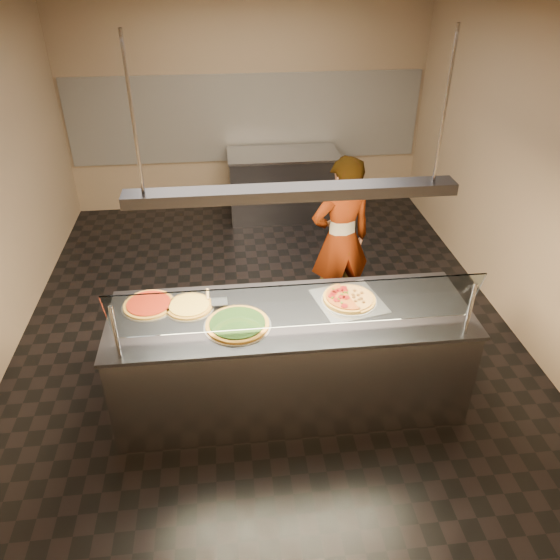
{
  "coord_description": "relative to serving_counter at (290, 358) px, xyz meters",
  "views": [
    {
      "loc": [
        -0.38,
        -4.67,
        3.43
      ],
      "look_at": [
        0.05,
        -0.85,
        1.02
      ],
      "focal_mm": 35.0,
      "sensor_mm": 36.0,
      "label": 1
    }
  ],
  "objects": [
    {
      "name": "pizza_spatula",
      "position": [
        -0.61,
        0.25,
        0.49
      ],
      "size": [
        0.17,
        0.23,
        0.02
      ],
      "color": "#B7B7BC",
      "rests_on": "pizza_spinach"
    },
    {
      "name": "ceiling",
      "position": [
        -0.09,
        1.21,
        2.54
      ],
      "size": [
        5.0,
        6.0,
        0.02
      ],
      "primitive_type": "cube",
      "color": "silver",
      "rests_on": "wall_back"
    },
    {
      "name": "sneeze_guard",
      "position": [
        0.0,
        -0.34,
        0.76
      ],
      "size": [
        2.62,
        0.18,
        0.54
      ],
      "color": "#B7B7BC",
      "rests_on": "serving_counter"
    },
    {
      "name": "ground",
      "position": [
        -0.09,
        1.21,
        -0.48
      ],
      "size": [
        5.0,
        6.0,
        0.02
      ],
      "primitive_type": "cube",
      "color": "black",
      "rests_on": "ground"
    },
    {
      "name": "tile_band",
      "position": [
        -0.09,
        4.19,
        0.83
      ],
      "size": [
        4.9,
        0.02,
        1.2
      ],
      "primitive_type": "cube",
      "color": "silver",
      "rests_on": "wall_back"
    },
    {
      "name": "pizza_spinach",
      "position": [
        -0.42,
        -0.12,
        0.48
      ],
      "size": [
        0.52,
        0.52,
        0.03
      ],
      "color": "silver",
      "rests_on": "serving_counter"
    },
    {
      "name": "wall_right",
      "position": [
        2.42,
        1.21,
        1.03
      ],
      "size": [
        0.02,
        6.0,
        3.0
      ],
      "primitive_type": "cube",
      "color": "#957F60",
      "rests_on": "ground"
    },
    {
      "name": "half_pizza_sausage",
      "position": [
        0.59,
        0.12,
        0.49
      ],
      "size": [
        0.3,
        0.46,
        0.04
      ],
      "color": "#A06C24",
      "rests_on": "perforated_tray"
    },
    {
      "name": "perforated_tray",
      "position": [
        0.49,
        0.12,
        0.47
      ],
      "size": [
        0.61,
        0.61,
        0.01
      ],
      "color": "silver",
      "rests_on": "serving_counter"
    },
    {
      "name": "pizza_cheese",
      "position": [
        -0.79,
        0.17,
        0.48
      ],
      "size": [
        0.4,
        0.4,
        0.03
      ],
      "color": "silver",
      "rests_on": "serving_counter"
    },
    {
      "name": "half_pizza_pepperoni",
      "position": [
        0.39,
        0.12,
        0.5
      ],
      "size": [
        0.3,
        0.46,
        0.05
      ],
      "color": "#A06C24",
      "rests_on": "perforated_tray"
    },
    {
      "name": "wall_front",
      "position": [
        -0.09,
        -1.8,
        1.03
      ],
      "size": [
        5.0,
        0.02,
        3.0
      ],
      "primitive_type": "cube",
      "color": "#957F60",
      "rests_on": "ground"
    },
    {
      "name": "lamp_rod_right",
      "position": [
        1.0,
        0.0,
        2.03
      ],
      "size": [
        0.02,
        0.02,
        1.01
      ],
      "primitive_type": "cylinder",
      "color": "#B7B7BC",
      "rests_on": "ceiling"
    },
    {
      "name": "serving_counter",
      "position": [
        0.0,
        0.0,
        0.0
      ],
      "size": [
        2.86,
        0.94,
        0.93
      ],
      "color": "#B7B7BC",
      "rests_on": "ground"
    },
    {
      "name": "prep_table",
      "position": [
        0.38,
        3.76,
        0.0
      ],
      "size": [
        1.54,
        0.74,
        0.93
      ],
      "color": "#414147",
      "rests_on": "ground"
    },
    {
      "name": "wall_back",
      "position": [
        -0.09,
        4.22,
        1.03
      ],
      "size": [
        5.0,
        0.02,
        3.0
      ],
      "primitive_type": "cube",
      "color": "#957F60",
      "rests_on": "ground"
    },
    {
      "name": "lamp_rod_left",
      "position": [
        -1.0,
        0.0,
        2.03
      ],
      "size": [
        0.02,
        0.02,
        1.01
      ],
      "primitive_type": "cylinder",
      "color": "#B7B7BC",
      "rests_on": "ceiling"
    },
    {
      "name": "heat_lamp_housing",
      "position": [
        0.0,
        0.0,
        1.48
      ],
      "size": [
        2.3,
        0.18,
        0.08
      ],
      "primitive_type": "cube",
      "color": "#414147",
      "rests_on": "ceiling"
    },
    {
      "name": "pizza_tomato",
      "position": [
        -1.12,
        0.23,
        0.48
      ],
      "size": [
        0.43,
        0.43,
        0.03
      ],
      "color": "silver",
      "rests_on": "serving_counter"
    },
    {
      "name": "worker",
      "position": [
        0.67,
        1.27,
        0.41
      ],
      "size": [
        0.72,
        0.55,
        1.75
      ],
      "primitive_type": "imported",
      "rotation": [
        0.0,
        0.0,
        3.37
      ],
      "color": "#2A2630",
      "rests_on": "ground"
    }
  ]
}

